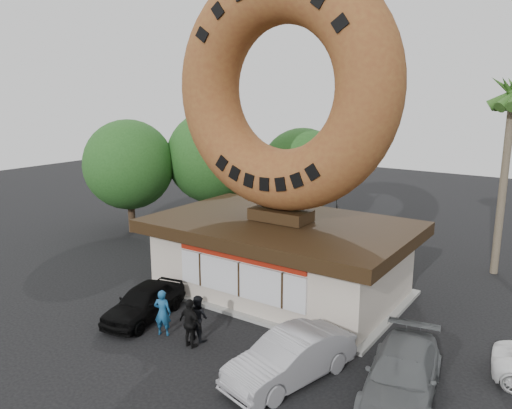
{
  "coord_description": "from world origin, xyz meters",
  "views": [
    {
      "loc": [
        11.01,
        -11.93,
        8.76
      ],
      "look_at": [
        0.06,
        4.0,
        4.39
      ],
      "focal_mm": 35.0,
      "sensor_mm": 36.0,
      "label": 1
    }
  ],
  "objects_px": {
    "giant_donut": "(282,88)",
    "car_grey": "(402,375)",
    "donut_shop": "(280,254)",
    "person_left": "(163,313)",
    "person_right": "(190,323)",
    "car_black": "(144,302)",
    "person_center": "(198,317)",
    "car_silver": "(290,358)",
    "street_lamp": "(341,164)"
  },
  "relations": [
    {
      "from": "street_lamp",
      "to": "person_center",
      "type": "bearing_deg",
      "value": -83.54
    },
    {
      "from": "donut_shop",
      "to": "person_right",
      "type": "distance_m",
      "value": 6.08
    },
    {
      "from": "giant_donut",
      "to": "person_left",
      "type": "relative_size",
      "value": 5.84
    },
    {
      "from": "donut_shop",
      "to": "street_lamp",
      "type": "relative_size",
      "value": 1.4
    },
    {
      "from": "person_center",
      "to": "car_silver",
      "type": "height_order",
      "value": "person_center"
    },
    {
      "from": "car_grey",
      "to": "car_black",
      "type": "bearing_deg",
      "value": 173.4
    },
    {
      "from": "person_left",
      "to": "car_grey",
      "type": "xyz_separation_m",
      "value": [
        8.51,
        1.19,
        -0.17
      ]
    },
    {
      "from": "person_center",
      "to": "street_lamp",
      "type": "bearing_deg",
      "value": -75.24
    },
    {
      "from": "car_silver",
      "to": "person_center",
      "type": "bearing_deg",
      "value": -170.56
    },
    {
      "from": "giant_donut",
      "to": "person_left",
      "type": "height_order",
      "value": "giant_donut"
    },
    {
      "from": "car_grey",
      "to": "person_center",
      "type": "bearing_deg",
      "value": 175.63
    },
    {
      "from": "person_center",
      "to": "person_right",
      "type": "distance_m",
      "value": 0.62
    },
    {
      "from": "person_left",
      "to": "person_right",
      "type": "height_order",
      "value": "person_right"
    },
    {
      "from": "giant_donut",
      "to": "person_center",
      "type": "height_order",
      "value": "giant_donut"
    },
    {
      "from": "street_lamp",
      "to": "car_black",
      "type": "xyz_separation_m",
      "value": [
        -1.15,
        -15.33,
        -3.8
      ]
    },
    {
      "from": "car_black",
      "to": "donut_shop",
      "type": "bearing_deg",
      "value": 50.29
    },
    {
      "from": "person_center",
      "to": "car_silver",
      "type": "distance_m",
      "value": 4.1
    },
    {
      "from": "giant_donut",
      "to": "street_lamp",
      "type": "distance_m",
      "value": 11.09
    },
    {
      "from": "car_black",
      "to": "car_grey",
      "type": "bearing_deg",
      "value": -6.88
    },
    {
      "from": "donut_shop",
      "to": "car_black",
      "type": "xyz_separation_m",
      "value": [
        -3.01,
        -5.31,
        -1.08
      ]
    },
    {
      "from": "donut_shop",
      "to": "person_right",
      "type": "xyz_separation_m",
      "value": [
        0.05,
        -6.02,
        -0.88
      ]
    },
    {
      "from": "person_left",
      "to": "person_right",
      "type": "distance_m",
      "value": 1.45
    },
    {
      "from": "street_lamp",
      "to": "car_silver",
      "type": "relative_size",
      "value": 1.75
    },
    {
      "from": "person_left",
      "to": "car_grey",
      "type": "distance_m",
      "value": 8.6
    },
    {
      "from": "street_lamp",
      "to": "car_grey",
      "type": "xyz_separation_m",
      "value": [
        8.98,
        -14.74,
        -3.78
      ]
    },
    {
      "from": "person_left",
      "to": "car_black",
      "type": "xyz_separation_m",
      "value": [
        -1.62,
        0.6,
        -0.19
      ]
    },
    {
      "from": "donut_shop",
      "to": "person_center",
      "type": "relative_size",
      "value": 6.68
    },
    {
      "from": "person_center",
      "to": "car_silver",
      "type": "relative_size",
      "value": 0.37
    },
    {
      "from": "donut_shop",
      "to": "street_lamp",
      "type": "distance_m",
      "value": 10.54
    },
    {
      "from": "donut_shop",
      "to": "car_grey",
      "type": "xyz_separation_m",
      "value": [
        7.12,
        -4.72,
        -1.06
      ]
    },
    {
      "from": "car_silver",
      "to": "person_right",
      "type": "bearing_deg",
      "value": -162.16
    },
    {
      "from": "giant_donut",
      "to": "person_center",
      "type": "distance_m",
      "value": 9.73
    },
    {
      "from": "person_center",
      "to": "car_grey",
      "type": "xyz_separation_m",
      "value": [
        7.23,
        0.7,
        -0.14
      ]
    },
    {
      "from": "donut_shop",
      "to": "person_left",
      "type": "relative_size",
      "value": 6.41
    },
    {
      "from": "donut_shop",
      "to": "person_left",
      "type": "height_order",
      "value": "donut_shop"
    },
    {
      "from": "donut_shop",
      "to": "street_lamp",
      "type": "height_order",
      "value": "street_lamp"
    },
    {
      "from": "person_right",
      "to": "street_lamp",
      "type": "bearing_deg",
      "value": -76.0
    },
    {
      "from": "donut_shop",
      "to": "giant_donut",
      "type": "relative_size",
      "value": 1.1
    },
    {
      "from": "donut_shop",
      "to": "giant_donut",
      "type": "height_order",
      "value": "giant_donut"
    },
    {
      "from": "car_black",
      "to": "car_grey",
      "type": "distance_m",
      "value": 10.15
    },
    {
      "from": "giant_donut",
      "to": "car_black",
      "type": "relative_size",
      "value": 2.54
    },
    {
      "from": "person_right",
      "to": "donut_shop",
      "type": "bearing_deg",
      "value": -82.27
    },
    {
      "from": "person_center",
      "to": "car_grey",
      "type": "height_order",
      "value": "person_center"
    },
    {
      "from": "person_left",
      "to": "street_lamp",
      "type": "bearing_deg",
      "value": -111.88
    },
    {
      "from": "car_grey",
      "to": "car_silver",
      "type": "bearing_deg",
      "value": -171.0
    },
    {
      "from": "donut_shop",
      "to": "car_silver",
      "type": "relative_size",
      "value": 2.45
    },
    {
      "from": "giant_donut",
      "to": "car_silver",
      "type": "height_order",
      "value": "giant_donut"
    },
    {
      "from": "street_lamp",
      "to": "car_black",
      "type": "bearing_deg",
      "value": -94.29
    },
    {
      "from": "person_center",
      "to": "person_right",
      "type": "xyz_separation_m",
      "value": [
        0.16,
        -0.59,
        0.05
      ]
    },
    {
      "from": "giant_donut",
      "to": "car_grey",
      "type": "distance_m",
      "value": 11.85
    }
  ]
}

